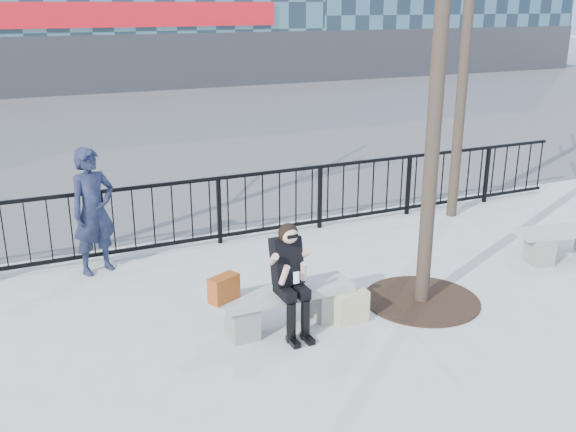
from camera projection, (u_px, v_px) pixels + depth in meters
name	position (u px, v px, depth m)	size (l,w,h in m)	color
ground	(285.00, 326.00, 7.69)	(120.00, 120.00, 0.00)	#A8A7A2
street_surface	(94.00, 123.00, 20.63)	(60.00, 23.00, 0.01)	#474747
railing	(207.00, 212.00, 10.10)	(14.00, 0.06, 1.10)	black
tree_grate	(421.00, 300.00, 8.35)	(1.50, 1.50, 0.02)	black
bench_main	(285.00, 304.00, 7.59)	(1.65, 0.46, 0.49)	slate
bench_second	(567.00, 240.00, 9.67)	(1.60, 0.44, 0.47)	slate
seated_woman	(291.00, 280.00, 7.34)	(0.50, 0.64, 1.34)	black
handbag	(224.00, 288.00, 7.21)	(0.36, 0.17, 0.29)	#943F12
shopping_bag	(352.00, 308.00, 7.71)	(0.42, 0.15, 0.40)	beige
standing_man	(93.00, 211.00, 8.99)	(0.66, 0.44, 1.82)	black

